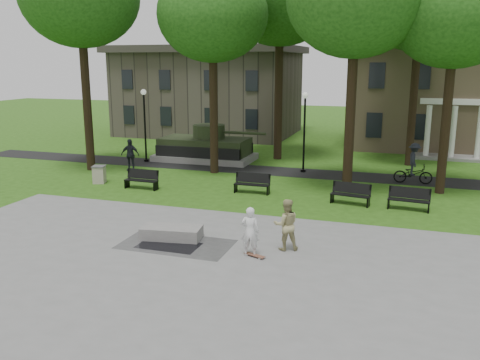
# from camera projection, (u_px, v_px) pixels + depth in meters

# --- Properties ---
(ground) EXTENTS (120.00, 120.00, 0.00)m
(ground) POSITION_uv_depth(u_px,v_px,m) (227.00, 236.00, 19.16)
(ground) COLOR #274D12
(ground) RESTS_ON ground
(plaza) EXTENTS (22.00, 16.00, 0.02)m
(plaza) POSITION_uv_depth(u_px,v_px,m) (169.00, 292.00, 14.53)
(plaza) COLOR gray
(plaza) RESTS_ON ground
(footpath) EXTENTS (44.00, 2.60, 0.01)m
(footpath) POSITION_uv_depth(u_px,v_px,m) (294.00, 172.00, 30.27)
(footpath) COLOR black
(footpath) RESTS_ON ground
(building_right) EXTENTS (17.00, 12.00, 8.60)m
(building_right) POSITION_uv_depth(u_px,v_px,m) (460.00, 90.00, 39.24)
(building_right) COLOR #9E8460
(building_right) RESTS_ON ground
(building_left) EXTENTS (15.00, 10.00, 7.20)m
(building_left) POSITION_uv_depth(u_px,v_px,m) (210.00, 94.00, 46.21)
(building_left) COLOR #4C443D
(building_left) RESTS_ON ground
(tree_1) EXTENTS (6.20, 6.20, 11.63)m
(tree_1) POSITION_uv_depth(u_px,v_px,m) (213.00, 15.00, 28.21)
(tree_1) COLOR black
(tree_1) RESTS_ON ground
(tree_3) EXTENTS (6.00, 6.00, 11.19)m
(tree_3) POSITION_uv_depth(u_px,v_px,m) (456.00, 14.00, 23.60)
(tree_3) COLOR black
(tree_3) RESTS_ON ground
(tree_5) EXTENTS (6.40, 6.40, 12.44)m
(tree_5) POSITION_uv_depth(u_px,v_px,m) (421.00, 6.00, 30.29)
(tree_5) COLOR black
(tree_5) RESTS_ON ground
(lamp_left) EXTENTS (0.36, 0.36, 4.73)m
(lamp_left) POSITION_uv_depth(u_px,v_px,m) (145.00, 119.00, 32.94)
(lamp_left) COLOR black
(lamp_left) RESTS_ON ground
(lamp_mid) EXTENTS (0.36, 0.36, 4.73)m
(lamp_mid) POSITION_uv_depth(u_px,v_px,m) (304.00, 126.00, 29.77)
(lamp_mid) COLOR black
(lamp_mid) RESTS_ON ground
(tank_monument) EXTENTS (7.45, 3.40, 2.40)m
(tank_monument) POSITION_uv_depth(u_px,v_px,m) (206.00, 148.00, 33.88)
(tank_monument) COLOR gray
(tank_monument) RESTS_ON ground
(puddle) EXTENTS (2.20, 1.20, 0.00)m
(puddle) POSITION_uv_depth(u_px,v_px,m) (169.00, 245.00, 18.16)
(puddle) COLOR black
(puddle) RESTS_ON plaza
(concrete_block) EXTENTS (2.32, 1.30, 0.45)m
(concrete_block) POSITION_uv_depth(u_px,v_px,m) (172.00, 233.00, 18.85)
(concrete_block) COLOR gray
(concrete_block) RESTS_ON plaza
(skateboard) EXTENTS (0.80, 0.46, 0.07)m
(skateboard) POSITION_uv_depth(u_px,v_px,m) (255.00, 256.00, 17.10)
(skateboard) COLOR brown
(skateboard) RESTS_ON plaza
(skateboarder) EXTENTS (0.66, 0.46, 1.71)m
(skateboarder) POSITION_uv_depth(u_px,v_px,m) (250.00, 231.00, 17.05)
(skateboarder) COLOR silver
(skateboarder) RESTS_ON plaza
(friend_watching) EXTENTS (1.08, 0.97, 1.82)m
(friend_watching) POSITION_uv_depth(u_px,v_px,m) (286.00, 225.00, 17.58)
(friend_watching) COLOR tan
(friend_watching) RESTS_ON plaza
(pedestrian_walker) EXTENTS (1.19, 0.65, 1.93)m
(pedestrian_walker) POSITION_uv_depth(u_px,v_px,m) (130.00, 155.00, 30.62)
(pedestrian_walker) COLOR black
(pedestrian_walker) RESTS_ON ground
(cyclist) EXTENTS (2.04, 1.16, 2.21)m
(cyclist) POSITION_uv_depth(u_px,v_px,m) (414.00, 167.00, 27.35)
(cyclist) COLOR black
(cyclist) RESTS_ON ground
(park_bench_0) EXTENTS (1.81, 0.57, 1.00)m
(park_bench_0) POSITION_uv_depth(u_px,v_px,m) (142.00, 179.00, 26.31)
(park_bench_0) COLOR black
(park_bench_0) RESTS_ON ground
(park_bench_1) EXTENTS (1.80, 0.53, 1.00)m
(park_bench_1) POSITION_uv_depth(u_px,v_px,m) (252.00, 183.00, 25.43)
(park_bench_1) COLOR black
(park_bench_1) RESTS_ON ground
(park_bench_2) EXTENTS (1.85, 0.82, 1.00)m
(park_bench_2) POSITION_uv_depth(u_px,v_px,m) (351.00, 193.00, 23.41)
(park_bench_2) COLOR black
(park_bench_2) RESTS_ON ground
(park_bench_3) EXTENTS (1.83, 0.68, 1.00)m
(park_bench_3) POSITION_uv_depth(u_px,v_px,m) (409.00, 198.00, 22.52)
(park_bench_3) COLOR black
(park_bench_3) RESTS_ON ground
(trash_bin) EXTENTS (0.83, 0.83, 0.96)m
(trash_bin) POSITION_uv_depth(u_px,v_px,m) (99.00, 174.00, 27.51)
(trash_bin) COLOR #B3A993
(trash_bin) RESTS_ON ground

